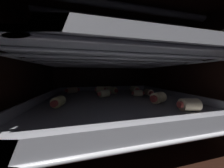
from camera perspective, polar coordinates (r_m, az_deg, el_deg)
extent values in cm
cube|color=black|center=(38.52, 1.84, -22.38)|extent=(55.13, 50.98, 1.20)
cube|color=black|center=(58.56, -4.27, 5.27)|extent=(55.13, 1.20, 34.64)
cube|color=black|center=(37.78, -41.89, 4.01)|extent=(1.20, 48.58, 34.64)
cube|color=black|center=(48.57, 34.52, 4.39)|extent=(1.20, 48.58, 34.64)
cube|color=black|center=(38.60, 2.02, 33.00)|extent=(55.13, 50.98, 1.20)
cylinder|color=#333338|center=(28.09, 8.92, 36.60)|extent=(42.18, 1.45, 1.45)
cylinder|color=#333338|center=(32.50, 4.83, 31.99)|extent=(42.18, 1.45, 1.45)
cylinder|color=#333338|center=(37.16, 2.00, 28.43)|extent=(42.18, 1.45, 1.45)
cylinder|color=#333338|center=(41.98, -0.06, 25.63)|extent=(42.18, 1.45, 1.45)
cylinder|color=#333338|center=(46.91, -1.62, 23.40)|extent=(42.18, 1.45, 1.45)
cylinder|color=#B7B7BC|center=(37.93, -38.12, -10.10)|extent=(0.66, 47.61, 0.66)
cylinder|color=#B7B7BC|center=(47.91, 32.17, -6.79)|extent=(0.66, 47.61, 0.66)
cylinder|color=#B7B7BC|center=(16.93, 23.59, -28.52)|extent=(49.61, 0.66, 0.66)
cylinder|color=#B7B7BC|center=(19.78, 16.20, -23.01)|extent=(49.61, 0.66, 0.66)
cylinder|color=#B7B7BC|center=(22.96, 11.14, -18.75)|extent=(49.61, 0.66, 0.66)
cylinder|color=#B7B7BC|center=(26.36, 7.53, -15.47)|extent=(49.61, 0.66, 0.66)
cylinder|color=#B7B7BC|center=(29.90, 4.83, -12.91)|extent=(49.61, 0.66, 0.66)
cylinder|color=#B7B7BC|center=(33.54, 2.75, -10.88)|extent=(49.61, 0.66, 0.66)
cylinder|color=#B7B7BC|center=(37.24, 1.10, -9.24)|extent=(49.61, 0.66, 0.66)
cylinder|color=#B7B7BC|center=(40.99, -0.24, -7.90)|extent=(49.61, 0.66, 0.66)
cylinder|color=#B7B7BC|center=(44.78, -1.35, -6.77)|extent=(49.61, 0.66, 0.66)
cylinder|color=#B7B7BC|center=(48.60, -2.28, -5.82)|extent=(49.61, 0.66, 0.66)
cylinder|color=#B7B7BC|center=(52.44, -3.07, -5.01)|extent=(49.61, 0.66, 0.66)
cylinder|color=#B7B7BC|center=(56.30, -3.75, -4.31)|extent=(49.61, 0.66, 0.66)
cube|color=gray|center=(35.22, 1.88, -9.00)|extent=(47.01, 43.58, 0.65)
cube|color=gray|center=(16.24, 22.90, -21.99)|extent=(47.01, 0.80, 2.00)
cube|color=gray|center=(55.59, -3.69, -2.38)|extent=(47.01, 0.80, 2.00)
cube|color=gray|center=(36.79, -35.89, -7.26)|extent=(0.80, 43.58, 2.00)
cube|color=gray|center=(46.39, 30.80, -4.61)|extent=(0.80, 43.58, 2.00)
cylinder|color=beige|center=(33.16, 24.25, -6.95)|extent=(4.68, 4.38, 3.19)
cylinder|color=#B23D38|center=(35.13, 26.17, -6.36)|extent=(1.52, 2.07, 1.88)
cylinder|color=#B23D38|center=(31.23, 22.09, -7.61)|extent=(1.52, 2.07, 1.88)
cylinder|color=beige|center=(50.17, 12.44, -2.80)|extent=(3.01, 4.18, 2.87)
cylinder|color=#B23D38|center=(52.39, 11.20, -2.44)|extent=(1.61, 0.97, 1.58)
cylinder|color=#B23D38|center=(47.98, 13.80, -3.19)|extent=(1.61, 0.97, 1.58)
cylinder|color=beige|center=(43.51, 19.75, -4.39)|extent=(2.79, 3.27, 2.59)
cylinder|color=#B23D38|center=(45.25, 18.53, -3.99)|extent=(1.58, 1.01, 1.52)
cylinder|color=#B23D38|center=(41.79, 21.07, -4.82)|extent=(1.58, 1.01, 1.52)
cylinder|color=beige|center=(30.05, 37.02, -9.11)|extent=(4.21, 3.47, 2.85)
cylinder|color=#B23D38|center=(28.73, 33.60, -9.55)|extent=(0.89, 1.64, 1.55)
cylinder|color=#B23D38|center=(31.47, 40.14, -8.68)|extent=(0.89, 1.64, 1.55)
cylinder|color=beige|center=(38.35, -4.34, -5.23)|extent=(4.26, 3.83, 2.75)
cylinder|color=#B23D38|center=(39.48, -1.52, -4.92)|extent=(1.36, 1.56, 1.30)
cylinder|color=#B23D38|center=(37.32, -7.34, -5.55)|extent=(1.36, 1.56, 1.30)
cylinder|color=beige|center=(45.25, 0.34, -3.51)|extent=(4.30, 4.41, 2.93)
cylinder|color=#B23D38|center=(46.71, -1.57, -3.24)|extent=(1.68, 1.55, 1.42)
cylinder|color=#B23D38|center=(43.84, 2.38, -3.79)|extent=(1.68, 1.55, 1.42)
cylinder|color=beige|center=(40.82, 14.17, -4.95)|extent=(3.67, 3.18, 2.46)
cylinder|color=#B23D38|center=(40.45, 11.44, -4.99)|extent=(1.07, 1.42, 1.27)
cylinder|color=#B23D38|center=(41.28, 16.84, -4.90)|extent=(1.07, 1.42, 1.27)
cylinder|color=beige|center=(51.51, -3.40, -2.68)|extent=(3.78, 2.58, 2.52)
cylinder|color=#B23D38|center=(51.15, -5.97, -2.76)|extent=(0.94, 1.42, 1.40)
cylinder|color=#B23D38|center=(51.97, -0.88, -2.60)|extent=(0.94, 1.42, 1.40)
cylinder|color=beige|center=(50.26, -21.13, -3.19)|extent=(4.72, 3.97, 2.58)
cylinder|color=#B23D38|center=(49.68, -23.99, -3.38)|extent=(1.54, 1.68, 1.35)
cylinder|color=#B23D38|center=(50.97, -18.35, -2.99)|extent=(1.54, 1.68, 1.35)
cylinder|color=beige|center=(47.11, -6.32, -3.12)|extent=(4.04, 3.79, 3.05)
cylinder|color=#B23D38|center=(46.87, -3.82, -3.14)|extent=(1.13, 1.87, 1.74)
cylinder|color=#B23D38|center=(47.44, -8.79, -3.09)|extent=(1.13, 1.87, 1.74)
cylinder|color=beige|center=(30.34, -27.64, -8.66)|extent=(3.27, 3.54, 2.71)
cylinder|color=#B23D38|center=(32.08, -26.03, -7.86)|extent=(1.72, 1.24, 1.56)
cylinder|color=#B23D38|center=(28.63, -29.45, -9.55)|extent=(1.72, 1.24, 1.56)
cylinder|color=#B7B7BC|center=(36.98, -39.28, 10.01)|extent=(0.65, 47.61, 0.65)
cylinder|color=#B7B7BC|center=(47.16, 32.95, 9.04)|extent=(0.65, 47.61, 0.65)
cylinder|color=#B7B7BC|center=(15.44, 23.16, 19.21)|extent=(49.61, 0.65, 0.65)
cylinder|color=#B7B7BC|center=(20.47, 12.98, 15.90)|extent=(49.61, 0.65, 0.65)
cylinder|color=#B7B7BC|center=(25.89, 7.10, 13.70)|extent=(49.61, 0.65, 0.65)
cylinder|color=#B7B7BC|center=(31.51, 3.35, 12.20)|extent=(49.61, 0.65, 0.65)
cylinder|color=#B7B7BC|center=(37.23, 0.76, 11.12)|extent=(49.61, 0.65, 0.65)
cylinder|color=#B7B7BC|center=(43.01, -1.12, 10.32)|extent=(49.61, 0.65, 0.65)
cylinder|color=#B7B7BC|center=(48.83, -2.55, 9.71)|extent=(49.61, 0.65, 0.65)
cylinder|color=#B7B7BC|center=(54.68, -3.67, 9.22)|extent=(49.61, 0.65, 0.65)
cube|color=gray|center=(34.45, 1.95, 12.83)|extent=(47.01, 43.58, 0.82)
cube|color=gray|center=(15.52, 24.75, 25.61)|extent=(47.01, 0.80, 1.09)
cube|color=gray|center=(55.38, -3.77, 10.91)|extent=(47.01, 0.80, 1.09)
cube|color=gray|center=(36.48, -36.98, 12.88)|extent=(0.80, 43.58, 1.09)
cube|color=gray|center=(46.14, 31.55, 11.32)|extent=(0.80, 43.58, 1.09)
cylinder|color=beige|center=(51.10, -11.76, 12.22)|extent=(3.92, 3.95, 2.72)
cylinder|color=#B23D38|center=(49.63, -13.06, 12.40)|extent=(1.54, 1.45, 1.31)
cylinder|color=#B23D38|center=(52.60, -10.53, 12.03)|extent=(1.54, 1.45, 1.31)
cylinder|color=beige|center=(21.29, 21.91, 21.90)|extent=(2.93, 4.22, 2.53)
cylinder|color=#B23D38|center=(19.57, 26.96, 23.28)|extent=(1.23, 1.01, 1.15)
cylinder|color=#B23D38|center=(23.14, 17.72, 20.63)|extent=(1.23, 1.01, 1.15)
cylinder|color=beige|center=(44.62, -4.50, 13.48)|extent=(3.60, 3.46, 2.91)
cylinder|color=#B23D38|center=(44.76, -7.05, 13.43)|extent=(1.11, 1.85, 1.73)
cylinder|color=#B23D38|center=(44.56, -1.95, 13.50)|extent=(1.11, 1.85, 1.73)
cylinder|color=beige|center=(48.90, 6.79, 12.66)|extent=(3.79, 3.77, 2.80)
cylinder|color=#B23D38|center=(50.28, 8.34, 12.43)|extent=(1.62, 1.90, 1.62)
cylinder|color=#B23D38|center=(47.55, 5.14, 12.89)|extent=(1.62, 1.90, 1.62)
cylinder|color=beige|center=(32.90, 18.69, 16.06)|extent=(3.88, 4.71, 2.74)
cylinder|color=#B23D38|center=(31.39, 22.26, 16.49)|extent=(1.77, 1.30, 1.59)
cylinder|color=#B23D38|center=(34.51, 15.47, 15.62)|extent=(1.77, 1.30, 1.59)
cylinder|color=beige|center=(19.53, 4.63, 24.37)|extent=(3.63, 4.59, 2.87)
cylinder|color=#B23D38|center=(21.90, 3.92, 22.23)|extent=(1.79, 1.22, 1.64)
cylinder|color=#B23D38|center=(17.19, 5.57, 27.09)|extent=(1.79, 1.22, 1.64)
cylinder|color=beige|center=(25.48, 19.25, 19.09)|extent=(3.75, 4.06, 2.52)
cylinder|color=#B23D38|center=(27.48, 18.95, 18.05)|extent=(1.64, 1.42, 1.40)
cylinder|color=#B23D38|center=(23.49, 19.61, 20.31)|extent=(1.64, 1.42, 1.40)
cylinder|color=beige|center=(37.25, 30.76, 14.51)|extent=(4.37, 4.37, 3.01)
cylinder|color=#B23D38|center=(37.27, 33.93, 14.36)|extent=(1.54, 1.55, 1.36)
cylinder|color=#B23D38|center=(37.35, 27.60, 14.63)|extent=(1.54, 1.55, 1.36)
cylinder|color=beige|center=(39.44, -20.28, 14.42)|extent=(3.98, 3.82, 3.10)
cylinder|color=#B23D38|center=(38.69, -17.07, 14.69)|extent=(1.54, 1.80, 1.56)
cylinder|color=#B23D38|center=(40.31, -23.36, 14.11)|extent=(1.54, 1.80, 1.56)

